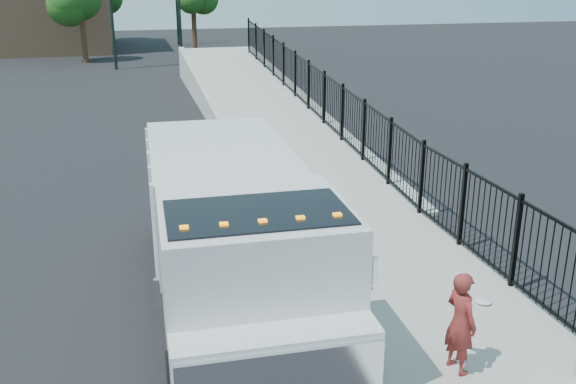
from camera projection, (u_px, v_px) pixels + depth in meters
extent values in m
plane|color=black|center=(332.00, 314.00, 11.37)|extent=(120.00, 120.00, 0.00)
cube|color=#9E998E|center=(489.00, 359.00, 9.96)|extent=(3.55, 12.00, 0.12)
cube|color=#ADAAA3|center=(373.00, 376.00, 9.51)|extent=(0.30, 12.00, 0.16)
cube|color=#9E998E|center=(262.00, 118.00, 26.52)|extent=(3.95, 24.06, 3.19)
cube|color=black|center=(324.00, 115.00, 22.89)|extent=(0.10, 28.00, 1.80)
cube|color=black|center=(232.00, 272.00, 11.64)|extent=(1.25, 7.40, 0.24)
cube|color=silver|center=(255.00, 279.00, 8.99)|extent=(2.60, 2.44, 2.17)
cube|color=silver|center=(275.00, 367.00, 7.92)|extent=(2.57, 0.82, 1.08)
cube|color=black|center=(258.00, 244.00, 8.53)|extent=(2.42, 1.46, 0.92)
cube|color=silver|center=(220.00, 191.00, 12.59)|extent=(2.71, 4.61, 1.84)
cube|color=silver|center=(157.00, 294.00, 7.55)|extent=(0.07, 0.07, 0.38)
cube|color=silver|center=(375.00, 271.00, 8.12)|extent=(0.07, 0.07, 0.38)
cube|color=orange|center=(184.00, 229.00, 7.82)|extent=(0.11, 0.09, 0.07)
cube|color=orange|center=(224.00, 225.00, 7.93)|extent=(0.11, 0.09, 0.07)
cube|color=orange|center=(263.00, 222.00, 8.03)|extent=(0.11, 0.09, 0.07)
cube|color=orange|center=(300.00, 219.00, 8.13)|extent=(0.11, 0.09, 0.07)
cube|color=orange|center=(337.00, 216.00, 8.24)|extent=(0.11, 0.09, 0.07)
cylinder|color=black|center=(347.00, 368.00, 8.90)|extent=(0.37, 1.09, 1.08)
cylinder|color=black|center=(164.00, 236.00, 13.32)|extent=(0.37, 1.09, 1.08)
cylinder|color=black|center=(271.00, 227.00, 13.80)|extent=(0.37, 1.09, 1.08)
cylinder|color=black|center=(161.00, 216.00, 14.42)|extent=(0.37, 1.09, 1.08)
cylinder|color=black|center=(261.00, 208.00, 14.90)|extent=(0.37, 1.09, 1.08)
imported|color=maroon|center=(461.00, 322.00, 9.35)|extent=(0.49, 0.65, 1.59)
ellipsoid|color=silver|center=(484.00, 301.00, 11.50)|extent=(0.29, 0.29, 0.07)
cylinder|color=black|center=(111.00, 2.00, 38.33)|extent=(0.18, 0.18, 8.00)
cylinder|color=black|center=(179.00, 1.00, 40.05)|extent=(0.18, 0.18, 8.00)
cylinder|color=#382314|center=(84.00, 38.00, 42.15)|extent=(0.36, 0.36, 3.20)
sphere|color=#194714|center=(80.00, 0.00, 41.36)|extent=(3.03, 3.03, 3.03)
cylinder|color=#382314|center=(194.00, 30.00, 47.52)|extent=(0.36, 0.36, 3.20)
cylinder|color=#382314|center=(104.00, 22.00, 55.11)|extent=(0.36, 0.36, 3.20)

